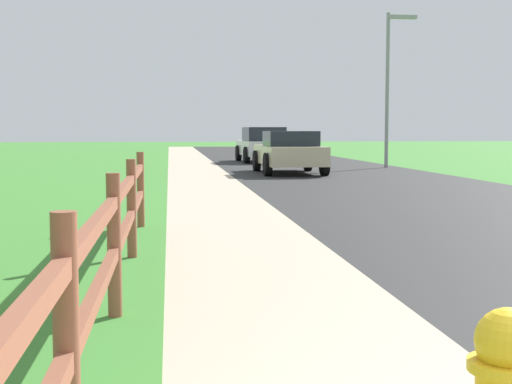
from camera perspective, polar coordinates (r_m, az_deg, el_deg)
name	(u,v)px	position (r m, az deg, el deg)	size (l,w,h in m)	color
ground_plane	(223,169)	(26.74, -2.65, 1.80)	(120.00, 120.00, 0.00)	#3E8231
road_asphalt	(306,166)	(29.18, 3.94, 2.07)	(7.00, 66.00, 0.01)	#2B2B2B
curb_concrete	(142,167)	(28.68, -8.93, 1.97)	(6.00, 66.00, 0.01)	#BFAB93
grass_verge	(103,167)	(28.78, -11.92, 1.93)	(5.00, 66.00, 0.00)	#3E8231
rail_fence	(114,234)	(5.72, -11.12, -3.25)	(0.11, 10.65, 1.13)	brown
parked_suv_beige	(289,152)	(24.15, 2.63, 3.17)	(2.08, 4.36, 1.41)	#C6B793
parked_car_white	(263,144)	(32.65, 0.57, 3.77)	(2.24, 4.30, 1.57)	white
street_lamp	(390,75)	(28.34, 10.54, 9.02)	(1.17, 0.20, 5.86)	gray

